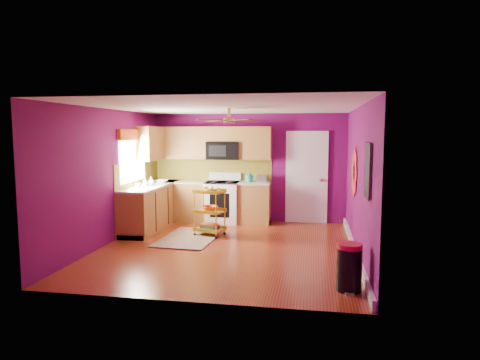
# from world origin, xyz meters

# --- Properties ---
(ground) EXTENTS (5.00, 5.00, 0.00)m
(ground) POSITION_xyz_m (0.00, 0.00, 0.00)
(ground) COLOR maroon
(ground) RESTS_ON ground
(room_envelope) EXTENTS (4.54, 5.04, 2.52)m
(room_envelope) POSITION_xyz_m (0.03, 0.00, 1.63)
(room_envelope) COLOR #620B52
(room_envelope) RESTS_ON ground
(lower_cabinets) EXTENTS (2.81, 2.31, 0.94)m
(lower_cabinets) POSITION_xyz_m (-1.35, 1.82, 0.43)
(lower_cabinets) COLOR brown
(lower_cabinets) RESTS_ON ground
(electric_range) EXTENTS (0.76, 0.66, 1.13)m
(electric_range) POSITION_xyz_m (-0.55, 2.17, 0.48)
(electric_range) COLOR white
(electric_range) RESTS_ON ground
(upper_cabinetry) EXTENTS (2.80, 2.30, 1.26)m
(upper_cabinetry) POSITION_xyz_m (-1.24, 2.17, 1.80)
(upper_cabinetry) COLOR brown
(upper_cabinetry) RESTS_ON ground
(left_window) EXTENTS (0.08, 1.35, 1.08)m
(left_window) POSITION_xyz_m (-2.22, 1.05, 1.74)
(left_window) COLOR white
(left_window) RESTS_ON ground
(panel_door) EXTENTS (0.95, 0.11, 2.15)m
(panel_door) POSITION_xyz_m (1.35, 2.47, 1.02)
(panel_door) COLOR white
(panel_door) RESTS_ON ground
(right_wall_art) EXTENTS (0.04, 2.74, 1.04)m
(right_wall_art) POSITION_xyz_m (2.23, -0.34, 1.44)
(right_wall_art) COLOR black
(right_wall_art) RESTS_ON ground
(ceiling_fan) EXTENTS (1.01, 1.01, 0.26)m
(ceiling_fan) POSITION_xyz_m (0.00, 0.20, 2.29)
(ceiling_fan) COLOR #BF8C3F
(ceiling_fan) RESTS_ON ground
(shag_rug) EXTENTS (1.10, 1.70, 0.02)m
(shag_rug) POSITION_xyz_m (-0.87, 0.56, 0.01)
(shag_rug) COLOR black
(shag_rug) RESTS_ON ground
(rolling_cart) EXTENTS (0.66, 0.56, 1.01)m
(rolling_cart) POSITION_xyz_m (-0.52, 0.85, 0.52)
(rolling_cart) COLOR gold
(rolling_cart) RESTS_ON ground
(trash_can) EXTENTS (0.39, 0.40, 0.63)m
(trash_can) POSITION_xyz_m (1.99, -1.77, 0.31)
(trash_can) COLOR black
(trash_can) RESTS_ON ground
(teal_kettle) EXTENTS (0.18, 0.18, 0.21)m
(teal_kettle) POSITION_xyz_m (0.06, 2.26, 1.02)
(teal_kettle) COLOR #138E7E
(teal_kettle) RESTS_ON lower_cabinets
(toaster) EXTENTS (0.22, 0.15, 0.18)m
(toaster) POSITION_xyz_m (0.35, 2.25, 1.03)
(toaster) COLOR beige
(toaster) RESTS_ON lower_cabinets
(soap_bottle_a) EXTENTS (0.08, 0.08, 0.17)m
(soap_bottle_a) POSITION_xyz_m (-2.00, 1.15, 1.03)
(soap_bottle_a) COLOR #EA3F72
(soap_bottle_a) RESTS_ON lower_cabinets
(soap_bottle_b) EXTENTS (0.15, 0.15, 0.19)m
(soap_bottle_b) POSITION_xyz_m (-1.90, 1.23, 1.03)
(soap_bottle_b) COLOR white
(soap_bottle_b) RESTS_ON lower_cabinets
(counter_dish) EXTENTS (0.27, 0.27, 0.07)m
(counter_dish) POSITION_xyz_m (-1.85, 1.75, 0.97)
(counter_dish) COLOR white
(counter_dish) RESTS_ON lower_cabinets
(counter_cup) EXTENTS (0.11, 0.11, 0.09)m
(counter_cup) POSITION_xyz_m (-2.05, 0.91, 0.98)
(counter_cup) COLOR white
(counter_cup) RESTS_ON lower_cabinets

